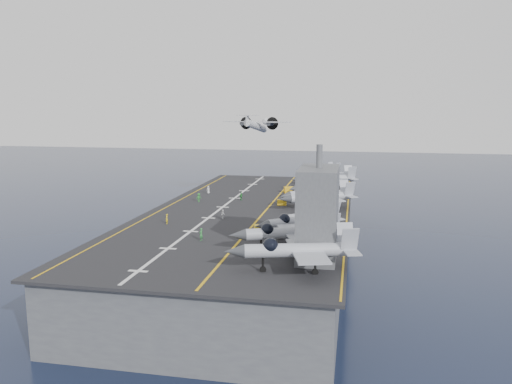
% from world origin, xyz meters
% --- Properties ---
extents(ground, '(500.00, 500.00, 0.00)m').
position_xyz_m(ground, '(0.00, 0.00, 0.00)').
color(ground, '#142135').
rests_on(ground, ground).
extents(hull, '(36.00, 90.00, 10.00)m').
position_xyz_m(hull, '(0.00, 0.00, 5.00)').
color(hull, '#56595E').
rests_on(hull, ground).
extents(flight_deck, '(38.00, 92.00, 0.40)m').
position_xyz_m(flight_deck, '(0.00, 0.00, 10.20)').
color(flight_deck, black).
rests_on(flight_deck, hull).
extents(foul_line, '(0.35, 90.00, 0.02)m').
position_xyz_m(foul_line, '(3.00, 0.00, 10.42)').
color(foul_line, gold).
rests_on(foul_line, flight_deck).
extents(landing_centerline, '(0.50, 90.00, 0.02)m').
position_xyz_m(landing_centerline, '(-6.00, 0.00, 10.42)').
color(landing_centerline, silver).
rests_on(landing_centerline, flight_deck).
extents(deck_edge_port, '(0.25, 90.00, 0.02)m').
position_xyz_m(deck_edge_port, '(-17.00, 0.00, 10.42)').
color(deck_edge_port, gold).
rests_on(deck_edge_port, flight_deck).
extents(deck_edge_stbd, '(0.25, 90.00, 0.02)m').
position_xyz_m(deck_edge_stbd, '(18.50, 0.00, 10.42)').
color(deck_edge_stbd, gold).
rests_on(deck_edge_stbd, flight_deck).
extents(island_superstructure, '(5.00, 10.00, 15.00)m').
position_xyz_m(island_superstructure, '(15.00, -30.00, 17.90)').
color(island_superstructure, '#56595E').
rests_on(island_superstructure, flight_deck).
extents(fighter_jet_0, '(18.41, 14.66, 5.60)m').
position_xyz_m(fighter_jet_0, '(13.29, -36.05, 13.20)').
color(fighter_jet_0, '#9298A0').
rests_on(fighter_jet_0, flight_deck).
extents(fighter_jet_1, '(18.21, 15.33, 5.38)m').
position_xyz_m(fighter_jet_1, '(11.19, -27.41, 13.09)').
color(fighter_jet_1, gray).
rests_on(fighter_jet_1, flight_deck).
extents(fighter_jet_2, '(17.56, 16.89, 5.10)m').
position_xyz_m(fighter_jet_2, '(11.88, -19.12, 12.95)').
color(fighter_jet_2, '#8F959C').
rests_on(fighter_jet_2, flight_deck).
extents(fighter_jet_4, '(18.37, 16.36, 5.33)m').
position_xyz_m(fighter_jet_4, '(13.41, 1.49, 13.06)').
color(fighter_jet_4, '#8F959D').
rests_on(fighter_jet_4, flight_deck).
extents(fighter_jet_5, '(17.55, 17.65, 5.19)m').
position_xyz_m(fighter_jet_5, '(11.40, 6.67, 12.99)').
color(fighter_jet_5, gray).
rests_on(fighter_jet_5, flight_deck).
extents(fighter_jet_6, '(15.42, 16.07, 4.66)m').
position_xyz_m(fighter_jet_6, '(10.70, 16.73, 12.73)').
color(fighter_jet_6, '#939BA3').
rests_on(fighter_jet_6, flight_deck).
extents(fighter_jet_7, '(18.75, 15.82, 5.53)m').
position_xyz_m(fighter_jet_7, '(13.28, 26.26, 13.17)').
color(fighter_jet_7, '#999FA7').
rests_on(fighter_jet_7, flight_deck).
extents(fighter_jet_8, '(16.16, 17.24, 4.98)m').
position_xyz_m(fighter_jet_8, '(11.25, 36.43, 12.89)').
color(fighter_jet_8, gray).
rests_on(fighter_jet_8, flight_deck).
extents(tow_cart_a, '(2.38, 1.95, 1.23)m').
position_xyz_m(tow_cart_a, '(5.19, -18.47, 11.01)').
color(tow_cart_a, yellow).
rests_on(tow_cart_a, flight_deck).
extents(tow_cart_b, '(2.04, 1.48, 1.14)m').
position_xyz_m(tow_cart_b, '(5.27, 4.46, 10.97)').
color(tow_cart_b, gold).
rests_on(tow_cart_b, flight_deck).
extents(tow_cart_c, '(2.66, 2.18, 1.37)m').
position_xyz_m(tow_cart_c, '(4.84, 19.38, 11.09)').
color(tow_cart_c, yellow).
rests_on(tow_cart_c, flight_deck).
extents(crew_1, '(0.81, 1.11, 1.72)m').
position_xyz_m(crew_1, '(-11.68, -15.72, 11.26)').
color(crew_1, yellow).
rests_on(crew_1, flight_deck).
extents(crew_3, '(1.23, 1.27, 1.77)m').
position_xyz_m(crew_3, '(-12.44, 4.75, 11.29)').
color(crew_3, '#27882C').
rests_on(crew_3, flight_deck).
extents(crew_4, '(1.07, 1.22, 1.71)m').
position_xyz_m(crew_4, '(-4.11, 8.26, 11.26)').
color(crew_4, '#268C33').
rests_on(crew_4, flight_deck).
extents(crew_5, '(1.26, 1.10, 1.76)m').
position_xyz_m(crew_5, '(-13.36, 14.84, 11.28)').
color(crew_5, silver).
rests_on(crew_5, flight_deck).
extents(crew_6, '(1.08, 1.33, 1.91)m').
position_xyz_m(crew_6, '(-2.68, -24.97, 11.36)').
color(crew_6, '#2C833A').
rests_on(crew_6, flight_deck).
extents(crew_7, '(1.03, 1.15, 1.60)m').
position_xyz_m(crew_7, '(-3.34, -9.77, 11.20)').
color(crew_7, white).
rests_on(crew_7, flight_deck).
extents(transport_plane, '(24.18, 18.89, 5.11)m').
position_xyz_m(transport_plane, '(-10.32, 56.45, 24.32)').
color(transport_plane, white).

